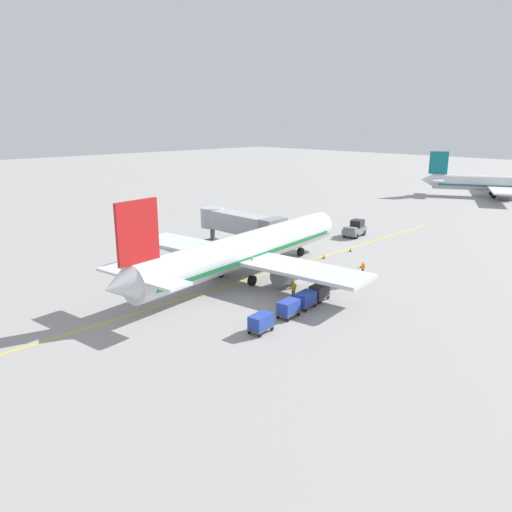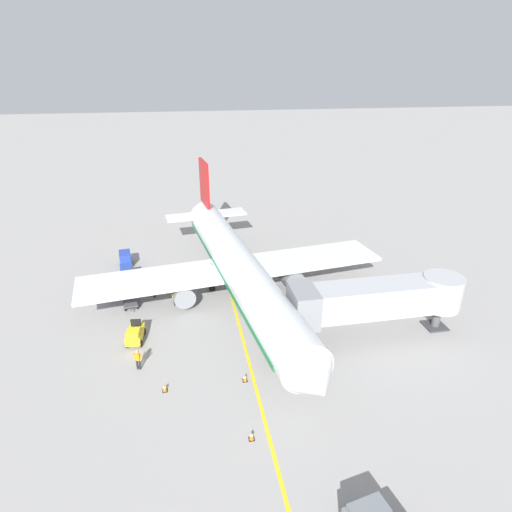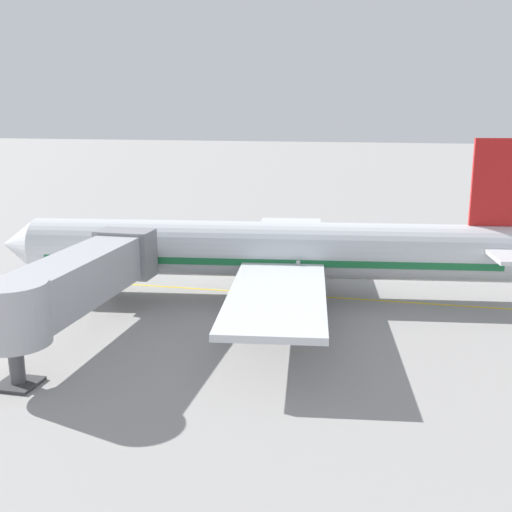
% 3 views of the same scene
% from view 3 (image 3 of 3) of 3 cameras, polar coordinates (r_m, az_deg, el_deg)
% --- Properties ---
extents(ground_plane, '(400.00, 400.00, 0.00)m').
position_cam_3_polar(ground_plane, '(43.16, -0.05, -3.36)').
color(ground_plane, gray).
extents(gate_lead_in_line, '(0.24, 80.00, 0.01)m').
position_cam_3_polar(gate_lead_in_line, '(43.16, -0.05, -3.36)').
color(gate_lead_in_line, gold).
rests_on(gate_lead_in_line, ground).
extents(parked_airliner, '(30.42, 37.32, 10.63)m').
position_cam_3_polar(parked_airliner, '(41.41, 1.58, 0.47)').
color(parked_airliner, silver).
rests_on(parked_airliner, ground).
extents(jet_bridge, '(14.85, 3.50, 4.98)m').
position_cam_3_polar(jet_bridge, '(34.72, -16.15, -2.14)').
color(jet_bridge, '#A8AAAF').
rests_on(jet_bridge, ground).
extents(baggage_tug_lead, '(1.52, 2.61, 1.62)m').
position_cam_3_polar(baggage_tug_lead, '(52.38, -3.00, 0.42)').
color(baggage_tug_lead, gold).
rests_on(baggage_tug_lead, ground).
extents(baggage_cart_front, '(1.58, 2.96, 1.58)m').
position_cam_3_polar(baggage_cart_front, '(51.93, 3.68, 0.57)').
color(baggage_cart_front, '#4C4C51').
rests_on(baggage_cart_front, ground).
extents(baggage_cart_second_in_train, '(1.58, 2.96, 1.58)m').
position_cam_3_polar(baggage_cart_second_in_train, '(52.00, 6.58, 0.52)').
color(baggage_cart_second_in_train, '#4C4C51').
rests_on(baggage_cart_second_in_train, ground).
extents(baggage_cart_third_in_train, '(1.58, 2.96, 1.58)m').
position_cam_3_polar(baggage_cart_third_in_train, '(52.13, 9.68, 0.45)').
color(baggage_cart_third_in_train, '#4C4C51').
rests_on(baggage_cart_third_in_train, ground).
extents(baggage_cart_tail_end, '(1.58, 2.96, 1.58)m').
position_cam_3_polar(baggage_cart_tail_end, '(52.63, 14.14, 0.36)').
color(baggage_cart_tail_end, '#4C4C51').
rests_on(baggage_cart_tail_end, ground).
extents(ground_crew_wing_walker, '(0.71, 0.35, 1.69)m').
position_cam_3_polar(ground_crew_wing_walker, '(52.97, -7.00, 0.76)').
color(ground_crew_wing_walker, '#232328').
rests_on(ground_crew_wing_walker, ground).
extents(ground_crew_loader, '(0.66, 0.46, 1.69)m').
position_cam_3_polar(ground_crew_loader, '(48.00, 1.99, -0.47)').
color(ground_crew_loader, '#232328').
rests_on(ground_crew_loader, ground).
extents(ground_crew_marshaller, '(0.35, 0.71, 1.69)m').
position_cam_3_polar(ground_crew_marshaller, '(49.61, 4.76, -0.05)').
color(ground_crew_marshaller, '#232328').
rests_on(ground_crew_marshaller, ground).
extents(safety_cone_nose_left, '(0.36, 0.36, 0.59)m').
position_cam_3_polar(safety_cone_nose_left, '(52.35, -10.56, -0.27)').
color(safety_cone_nose_left, black).
rests_on(safety_cone_nose_left, ground).
extents(safety_cone_nose_right, '(0.36, 0.36, 0.59)m').
position_cam_3_polar(safety_cone_nose_right, '(47.32, -13.27, -1.86)').
color(safety_cone_nose_right, black).
rests_on(safety_cone_nose_right, ground).
extents(safety_cone_wing_tip, '(0.36, 0.36, 0.59)m').
position_cam_3_polar(safety_cone_wing_tip, '(50.18, -18.48, -1.33)').
color(safety_cone_wing_tip, black).
rests_on(safety_cone_wing_tip, ground).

